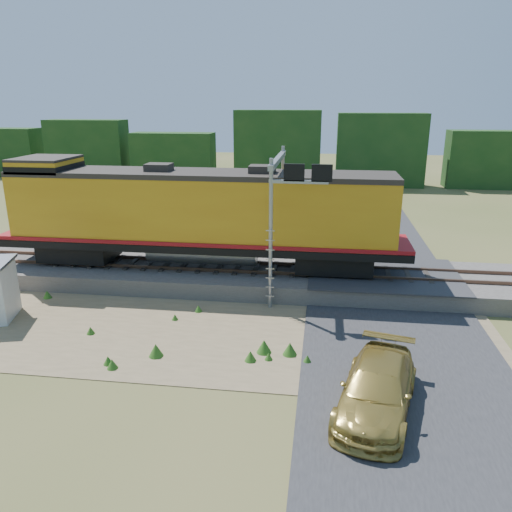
# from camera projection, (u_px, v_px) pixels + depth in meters

# --- Properties ---
(ground) EXTENTS (140.00, 140.00, 0.00)m
(ground) POSITION_uv_depth(u_px,v_px,m) (211.00, 338.00, 19.03)
(ground) COLOR #475123
(ground) RESTS_ON ground
(ballast) EXTENTS (70.00, 5.00, 0.80)m
(ballast) POSITION_uv_depth(u_px,v_px,m) (238.00, 276.00, 24.59)
(ballast) COLOR slate
(ballast) RESTS_ON ground
(rails) EXTENTS (70.00, 1.54, 0.16)m
(rails) POSITION_uv_depth(u_px,v_px,m) (238.00, 266.00, 24.44)
(rails) COLOR brown
(rails) RESTS_ON ballast
(dirt_shoulder) EXTENTS (26.00, 8.00, 0.03)m
(dirt_shoulder) POSITION_uv_depth(u_px,v_px,m) (165.00, 329.00, 19.76)
(dirt_shoulder) COLOR #8C7754
(dirt_shoulder) RESTS_ON ground
(road) EXTENTS (7.00, 66.00, 0.86)m
(road) POSITION_uv_depth(u_px,v_px,m) (397.00, 338.00, 18.80)
(road) COLOR #38383A
(road) RESTS_ON ground
(tree_line_north) EXTENTS (130.00, 3.00, 6.50)m
(tree_line_north) POSITION_uv_depth(u_px,v_px,m) (288.00, 154.00, 54.05)
(tree_line_north) COLOR #163A15
(tree_line_north) RESTS_ON ground
(weed_clumps) EXTENTS (15.00, 6.20, 0.56)m
(weed_clumps) POSITION_uv_depth(u_px,v_px,m) (125.00, 331.00, 19.58)
(weed_clumps) COLOR #30631C
(weed_clumps) RESTS_ON ground
(locomotive) EXTENTS (19.68, 3.00, 5.08)m
(locomotive) POSITION_uv_depth(u_px,v_px,m) (195.00, 214.00, 23.94)
(locomotive) COLOR black
(locomotive) RESTS_ON rails
(signal_gantry) EXTENTS (2.56, 6.20, 6.46)m
(signal_gantry) POSITION_uv_depth(u_px,v_px,m) (283.00, 189.00, 22.35)
(signal_gantry) COLOR gray
(signal_gantry) RESTS_ON ground
(car) EXTENTS (3.06, 5.18, 1.41)m
(car) POSITION_uv_depth(u_px,v_px,m) (377.00, 389.00, 14.38)
(car) COLOR #AE9340
(car) RESTS_ON ground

